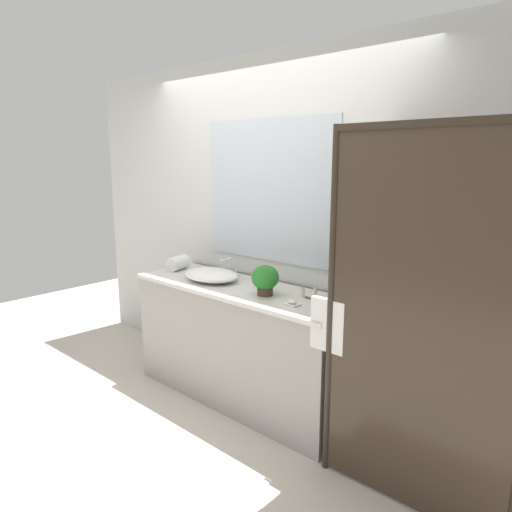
# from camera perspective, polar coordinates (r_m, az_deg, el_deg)

# --- Properties ---
(ground_plane) EXTENTS (8.00, 8.00, 0.00)m
(ground_plane) POSITION_cam_1_polar(r_m,az_deg,el_deg) (3.78, -1.78, -17.02)
(ground_plane) COLOR beige
(wall_back_with_mirror) EXTENTS (4.40, 0.06, 2.60)m
(wall_back_with_mirror) POSITION_cam_1_polar(r_m,az_deg,el_deg) (3.61, 1.84, 3.59)
(wall_back_with_mirror) COLOR silver
(wall_back_with_mirror) RESTS_ON ground_plane
(vanity_cabinet) EXTENTS (1.80, 0.58, 0.90)m
(vanity_cabinet) POSITION_cam_1_polar(r_m,az_deg,el_deg) (3.59, -1.72, -10.65)
(vanity_cabinet) COLOR #9E9993
(vanity_cabinet) RESTS_ON ground_plane
(shower_enclosure) EXTENTS (1.20, 0.59, 2.00)m
(shower_enclosure) POSITION_cam_1_polar(r_m,az_deg,el_deg) (2.56, 16.43, -6.85)
(shower_enclosure) COLOR #2D2319
(shower_enclosure) RESTS_ON ground_plane
(sink_basin) EXTENTS (0.47, 0.35, 0.09)m
(sink_basin) POSITION_cam_1_polar(r_m,az_deg,el_deg) (3.61, -5.53, -2.31)
(sink_basin) COLOR white
(sink_basin) RESTS_ON vanity_cabinet
(faucet) EXTENTS (0.17, 0.13, 0.15)m
(faucet) POSITION_cam_1_polar(r_m,az_deg,el_deg) (3.74, -3.31, -1.73)
(faucet) COLOR silver
(faucet) RESTS_ON vanity_cabinet
(potted_plant) EXTENTS (0.19, 0.19, 0.21)m
(potted_plant) POSITION_cam_1_polar(r_m,az_deg,el_deg) (3.19, 1.14, -2.81)
(potted_plant) COLOR #473828
(potted_plant) RESTS_ON vanity_cabinet
(soap_dish) EXTENTS (0.10, 0.07, 0.04)m
(soap_dish) POSITION_cam_1_polar(r_m,az_deg,el_deg) (3.00, 4.45, -5.81)
(soap_dish) COLOR silver
(soap_dish) RESTS_ON vanity_cabinet
(amenity_bottle_shampoo) EXTENTS (0.03, 0.03, 0.08)m
(amenity_bottle_shampoo) POSITION_cam_1_polar(r_m,az_deg,el_deg) (3.16, 7.30, -4.49)
(amenity_bottle_shampoo) COLOR silver
(amenity_bottle_shampoo) RESTS_ON vanity_cabinet
(amenity_bottle_body_wash) EXTENTS (0.03, 0.03, 0.10)m
(amenity_bottle_body_wash) POSITION_cam_1_polar(r_m,az_deg,el_deg) (3.04, 10.57, -5.10)
(amenity_bottle_body_wash) COLOR silver
(amenity_bottle_body_wash) RESTS_ON vanity_cabinet
(amenity_bottle_lotion) EXTENTS (0.03, 0.03, 0.08)m
(amenity_bottle_lotion) POSITION_cam_1_polar(r_m,az_deg,el_deg) (3.17, 5.77, -4.40)
(amenity_bottle_lotion) COLOR silver
(amenity_bottle_lotion) RESTS_ON vanity_cabinet
(rolled_towel_near_edge) EXTENTS (0.16, 0.20, 0.12)m
(rolled_towel_near_edge) POSITION_cam_1_polar(r_m,az_deg,el_deg) (3.99, -9.57, -0.85)
(rolled_towel_near_edge) COLOR white
(rolled_towel_near_edge) RESTS_ON vanity_cabinet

